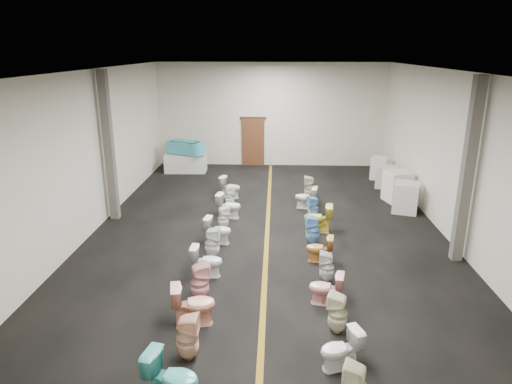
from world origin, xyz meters
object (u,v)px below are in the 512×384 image
Objects in this scene: display_table at (186,163)px; toilet_left_3 at (200,282)px; appliance_crate_c at (386,177)px; toilet_left_10 at (230,187)px; toilet_left_8 at (229,206)px; toilet_right_3 at (326,288)px; toilet_right_7 at (318,218)px; bathtub at (185,147)px; toilet_right_5 at (319,249)px; toilet_right_8 at (313,208)px; toilet_left_1 at (188,337)px; toilet_right_1 at (341,350)px; appliance_crate_a at (406,197)px; toilet_left_6 at (218,230)px; toilet_left_2 at (193,304)px; toilet_right_6 at (313,230)px; appliance_crate_d at (380,168)px; toilet_right_10 at (310,188)px; toilet_left_0 at (172,378)px; toilet_left_7 at (223,218)px; toilet_left_9 at (230,196)px; toilet_left_4 at (207,261)px; toilet_right_4 at (327,267)px; toilet_left_5 at (212,243)px; toilet_right_9 at (306,198)px; toilet_right_2 at (338,313)px; appliance_crate_b at (397,186)px.

toilet_left_3 is (2.29, -10.40, 0.05)m from display_table.
appliance_crate_c is 1.09× the size of toilet_left_10.
toilet_left_3 is at bearing -170.05° from toilet_left_8.
toilet_right_7 is at bearing -170.88° from toilet_right_3.
bathtub reaches higher than toilet_right_5.
toilet_left_10 reaches higher than toilet_right_8.
display_table is 4.11m from toilet_left_10.
toilet_right_1 is at bearing -92.25° from toilet_left_1.
appliance_crate_a is 1.15× the size of toilet_left_1.
toilet_left_3 is 1.17× the size of toilet_left_6.
toilet_left_2 reaches higher than toilet_right_6.
toilet_left_10 is at bearing -155.41° from appliance_crate_d.
toilet_right_8 is at bearing 2.66° from toilet_right_10.
toilet_left_7 is (-0.02, 6.84, -0.06)m from toilet_left_0.
toilet_left_9 is at bearing -138.55° from toilet_right_5.
toilet_left_4 is 4.08m from toilet_right_1.
toilet_left_0 reaches higher than toilet_right_5.
toilet_left_0 reaches higher than appliance_crate_c.
display_table is 1.99× the size of toilet_left_3.
toilet_left_0 is (-5.67, -8.56, -0.07)m from appliance_crate_a.
toilet_left_6 is 0.95× the size of toilet_left_8.
toilet_left_8 is 4.79m from toilet_right_4.
toilet_left_2 is (-5.71, -6.55, -0.07)m from appliance_crate_a.
toilet_left_5 is 1.21× the size of toilet_right_5.
toilet_right_9 is at bearing 169.91° from toilet_right_8.
toilet_right_6 is at bearing -56.74° from display_table.
toilet_left_3 is at bearing -10.58° from toilet_left_2.
toilet_right_2 reaches higher than display_table.
toilet_right_10 is at bearing -159.78° from toilet_right_2.
toilet_left_0 is 1.16× the size of toilet_right_3.
toilet_right_3 is (-3.12, -6.81, -0.17)m from appliance_crate_b.
toilet_right_4 is at bearing -117.15° from appliance_crate_b.
appliance_crate_a is 8.69m from toilet_left_2.
display_table is 12.50m from toilet_left_1.
toilet_right_4 reaches higher than toilet_right_5.
appliance_crate_a is at bearing -90.00° from appliance_crate_d.
appliance_crate_b is 1.26× the size of toilet_left_1.
appliance_crate_b is 3.30m from toilet_right_9.
toilet_right_8 is (2.62, 6.80, -0.06)m from toilet_left_1.
toilet_right_9 is (-3.17, -2.55, -0.04)m from appliance_crate_c.
toilet_left_7 is at bearing -135.73° from toilet_right_3.
toilet_left_9 is at bearing -121.69° from toilet_right_7.
appliance_crate_c is 6.21m from toilet_left_9.
toilet_left_4 is at bearing 14.15° from toilet_left_0.
toilet_right_1 is (-3.08, -8.79, -0.18)m from appliance_crate_b.
toilet_left_4 is at bearing -171.37° from toilet_left_6.
appliance_crate_d is 6.74m from toilet_left_9.
toilet_right_8 is at bearing -23.08° from bathtub.
toilet_left_0 reaches higher than toilet_right_2.
appliance_crate_a is 1.31× the size of toilet_right_9.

